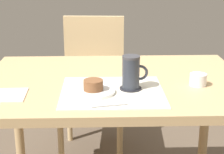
# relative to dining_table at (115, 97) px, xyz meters

# --- Properties ---
(dining_table) EXTENTS (1.14, 0.79, 0.73)m
(dining_table) POSITION_rel_dining_table_xyz_m (0.00, 0.00, 0.00)
(dining_table) COLOR tan
(dining_table) RESTS_ON ground_plane
(wooden_chair) EXTENTS (0.45, 0.45, 0.87)m
(wooden_chair) POSITION_rel_dining_table_xyz_m (-0.11, 0.73, -0.17)
(wooden_chair) COLOR #D1B27F
(wooden_chair) RESTS_ON ground_plane
(placemat) EXTENTS (0.40, 0.36, 0.00)m
(placemat) POSITION_rel_dining_table_xyz_m (-0.02, -0.16, 0.08)
(placemat) COLOR silver
(placemat) RESTS_ON dining_table
(pastry_plate) EXTENTS (0.17, 0.17, 0.01)m
(pastry_plate) POSITION_rel_dining_table_xyz_m (-0.09, -0.17, 0.09)
(pastry_plate) COLOR white
(pastry_plate) RESTS_ON placemat
(pastry) EXTENTS (0.08, 0.08, 0.04)m
(pastry) POSITION_rel_dining_table_xyz_m (-0.09, -0.17, 0.12)
(pastry) COLOR brown
(pastry) RESTS_ON pastry_plate
(coffee_coaster) EXTENTS (0.09, 0.09, 0.00)m
(coffee_coaster) POSITION_rel_dining_table_xyz_m (0.06, -0.13, 0.09)
(coffee_coaster) COLOR #232328
(coffee_coaster) RESTS_ON placemat
(coffee_mug) EXTENTS (0.10, 0.07, 0.13)m
(coffee_mug) POSITION_rel_dining_table_xyz_m (0.06, -0.13, 0.16)
(coffee_mug) COLOR #2D333D
(coffee_mug) RESTS_ON coffee_coaster
(teaspoon) EXTENTS (0.13, 0.03, 0.01)m
(teaspoon) POSITION_rel_dining_table_xyz_m (-0.03, -0.31, 0.09)
(teaspoon) COLOR silver
(teaspoon) RESTS_ON placemat
(paper_napkin) EXTENTS (0.16, 0.16, 0.00)m
(paper_napkin) POSITION_rel_dining_table_xyz_m (-0.42, -0.18, 0.08)
(paper_napkin) COLOR silver
(paper_napkin) RESTS_ON dining_table
(sugar_bowl) EXTENTS (0.07, 0.07, 0.05)m
(sugar_bowl) POSITION_rel_dining_table_xyz_m (0.34, -0.09, 0.11)
(sugar_bowl) COLOR white
(sugar_bowl) RESTS_ON dining_table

